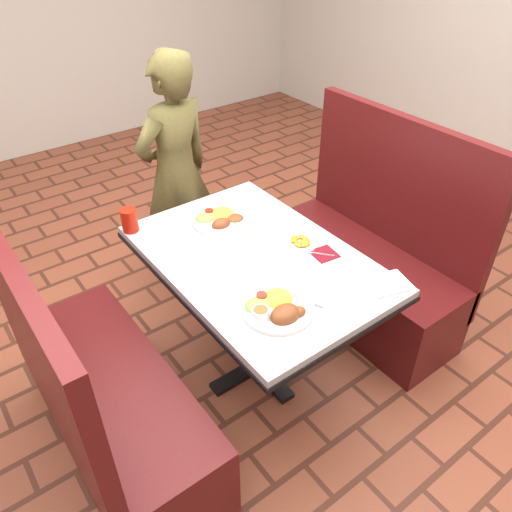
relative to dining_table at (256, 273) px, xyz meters
name	(u,v)px	position (x,y,z in m)	size (l,w,h in m)	color
dining_table	(256,273)	(0.00, 0.00, 0.00)	(0.81, 1.21, 0.75)	#A9ABAD
booth_bench_left	(106,402)	(-0.80, 0.00, -0.32)	(0.47, 1.20, 1.17)	#511213
booth_bench_right	(366,266)	(0.80, 0.00, -0.32)	(0.47, 1.20, 1.17)	#511213
diner_person	(176,174)	(0.14, 0.98, 0.07)	(0.53, 0.34, 1.44)	brown
near_dinner_plate	(277,305)	(-0.15, -0.34, 0.13)	(0.29, 0.29, 0.09)	white
far_dinner_plate	(220,217)	(0.03, 0.34, 0.12)	(0.29, 0.29, 0.07)	white
plantain_plate	(300,243)	(0.22, -0.05, 0.11)	(0.16, 0.16, 0.02)	white
maroon_napkin	(324,254)	(0.26, -0.18, 0.10)	(0.11, 0.11, 0.00)	#5D0D17
spoon_utensil	(321,254)	(0.24, -0.17, 0.10)	(0.01, 0.12, 0.00)	#BBBBBF
red_tumbler	(129,220)	(-0.36, 0.53, 0.15)	(0.08, 0.08, 0.12)	#B31A0B
paper_napkin	(388,284)	(0.32, -0.49, 0.10)	(0.18, 0.13, 0.01)	white
knife_utensil	(305,300)	(-0.03, -0.37, 0.11)	(0.01, 0.17, 0.00)	silver
fork_utensil	(294,310)	(-0.10, -0.39, 0.11)	(0.01, 0.17, 0.00)	silver
lettuce_shreds	(255,247)	(0.04, 0.06, 0.10)	(0.28, 0.32, 0.00)	#82BE4C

